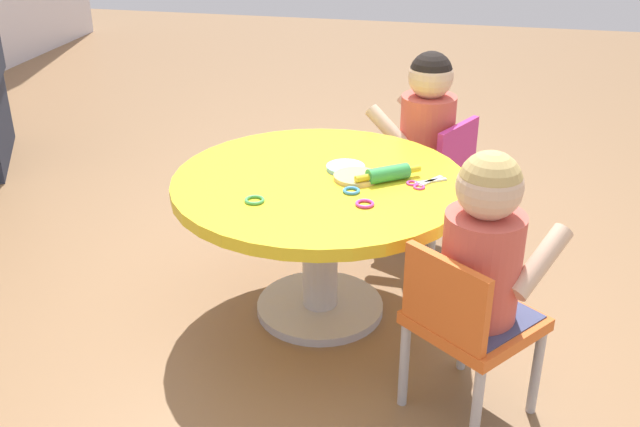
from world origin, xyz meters
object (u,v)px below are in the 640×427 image
rolling_pin (388,174)px  craft_table (320,209)px  seated_child_right (427,118)px  child_chair_right (432,175)px  child_chair_left (467,323)px  seated_child_left (484,245)px  craft_scissors (422,183)px

rolling_pin → craft_table: bearing=96.6°
seated_child_right → rolling_pin: bearing=172.3°
seated_child_right → child_chair_right: bearing=-116.8°
craft_table → child_chair_right: 0.66m
craft_table → child_chair_right: bearing=-29.8°
child_chair_left → seated_child_left: (0.03, -0.02, 0.23)m
seated_child_left → seated_child_right: same height
seated_child_right → craft_scissors: 0.57m
seated_child_right → rolling_pin: seated_child_right is taller
craft_table → rolling_pin: (0.02, -0.22, 0.13)m
child_chair_left → seated_child_left: bearing=-38.1°
craft_table → craft_scissors: bearing=-86.2°
craft_table → seated_child_right: 0.67m
seated_child_left → rolling_pin: 0.52m
child_chair_left → craft_scissors: 0.53m
craft_table → rolling_pin: bearing=-83.4°
seated_child_right → craft_scissors: bearing=-176.6°
craft_table → child_chair_right: child_chair_right is taller
child_chair_left → seated_child_right: seated_child_right is taller
craft_table → seated_child_left: size_ratio=1.88×
seated_child_left → craft_scissors: 0.47m
child_chair_left → seated_child_right: (1.02, 0.20, 0.23)m
craft_table → craft_scissors: craft_scissors is taller
seated_child_right → craft_table: bearing=153.6°
craft_table → seated_child_left: bearing=-127.7°
child_chair_right → craft_scissors: bearing=179.8°
child_chair_left → child_chair_right: 1.02m
craft_table → child_chair_right: (0.57, -0.33, -0.09)m
seated_child_right → craft_scissors: seated_child_right is taller
craft_scissors → seated_child_right: bearing=3.4°
seated_child_left → seated_child_right: bearing=13.0°
child_chair_right → craft_scissors: 0.59m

